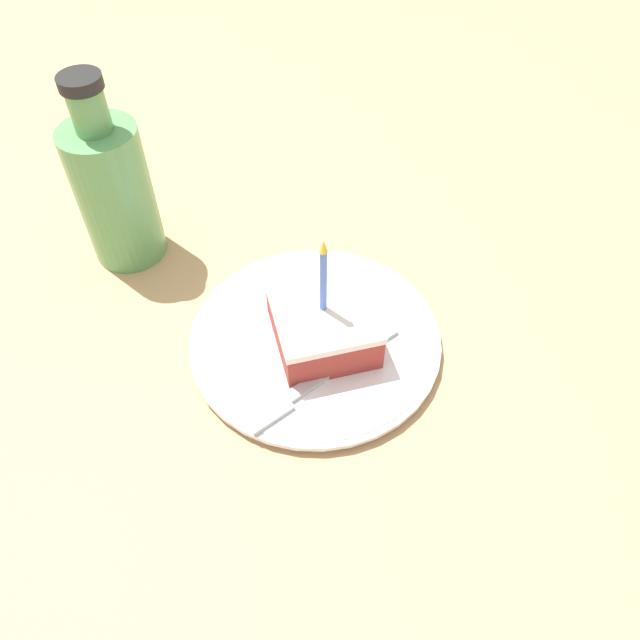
% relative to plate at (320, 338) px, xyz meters
% --- Properties ---
extents(ground_plane, '(2.40, 2.40, 0.04)m').
position_rel_plate_xyz_m(ground_plane, '(0.01, 0.00, -0.03)').
color(ground_plane, tan).
rests_on(ground_plane, ground).
extents(plate, '(0.25, 0.25, 0.01)m').
position_rel_plate_xyz_m(plate, '(0.00, 0.00, 0.00)').
color(plate, silver).
rests_on(plate, ground_plane).
extents(cake_slice, '(0.10, 0.09, 0.13)m').
position_rel_plate_xyz_m(cake_slice, '(-0.00, -0.00, 0.03)').
color(cake_slice, '#99332D').
rests_on(cake_slice, plate).
extents(fork, '(0.09, 0.17, 0.00)m').
position_rel_plate_xyz_m(fork, '(-0.06, 0.02, 0.01)').
color(fork, '#B2B2B7').
rests_on(fork, plate).
extents(bottle, '(0.08, 0.08, 0.21)m').
position_rel_plate_xyz_m(bottle, '(0.19, 0.18, 0.08)').
color(bottle, '#599959').
rests_on(bottle, ground_plane).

